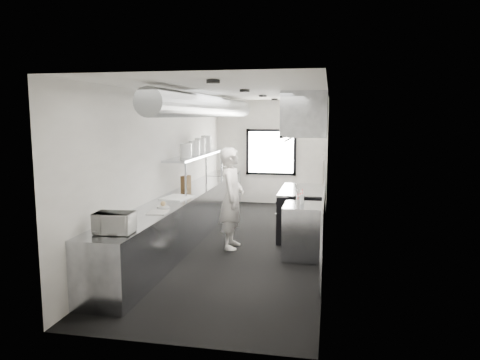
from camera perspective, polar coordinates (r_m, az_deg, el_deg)
The scene contains 35 objects.
floor at distance 8.73m, azimuth 0.46°, elevation -7.76°, with size 3.00×8.00×0.01m, color black.
ceiling at distance 8.42m, azimuth 0.48°, elevation 10.92°, with size 3.00×8.00×0.01m, color silver.
wall_back at distance 12.40m, azimuth 3.90°, elevation 3.49°, with size 3.00×0.02×2.80m, color silver.
wall_front at distance 4.64m, azimuth -8.74°, elevation -4.22°, with size 3.00×0.02×2.80m, color silver.
wall_left at distance 8.86m, azimuth -9.11°, elevation 1.60°, with size 0.02×8.00×2.80m, color silver.
wall_right at distance 8.32m, azimuth 10.68°, elevation 1.15°, with size 0.02×8.00×2.80m, color silver.
wall_cladding at distance 8.75m, azimuth 10.43°, elevation -4.15°, with size 0.03×5.50×1.10m, color gray.
hvac_duct at distance 8.95m, azimuth -3.50°, elevation 9.13°, with size 0.40×0.40×6.40m, color gray.
service_window at distance 12.36m, azimuth 3.88°, elevation 3.48°, with size 1.36×0.05×1.25m.
exhaust_hood at distance 8.97m, azimuth 8.29°, elevation 8.04°, with size 0.81×2.20×0.88m.
prep_counter at distance 8.44m, azimuth -7.90°, elevation -5.24°, with size 0.70×6.00×0.90m, color gray.
pass_shelf at distance 9.69m, azimuth -5.37°, elevation 3.02°, with size 0.45×3.00×0.68m.
range at distance 9.17m, azimuth 7.68°, elevation -4.04°, with size 0.88×1.60×0.94m.
bottle_station at distance 7.81m, azimuth 7.87°, elevation -6.32°, with size 0.65×0.80×0.90m, color gray.
far_work_table at distance 11.93m, azimuth -2.12°, elevation -1.27°, with size 0.70×1.20×0.90m, color gray.
notice_sheet_a at distance 7.10m, azimuth 10.39°, elevation 1.62°, with size 0.02×0.28×0.38m, color silver.
notice_sheet_b at distance 6.76m, azimuth 10.33°, elevation 0.88°, with size 0.02×0.28×0.38m, color silver.
line_cook at distance 8.19m, azimuth -1.02°, elevation -2.28°, with size 0.66×0.44×1.82m, color silver.
microwave at distance 6.01m, azimuth -15.44°, elevation -5.18°, with size 0.45×0.34×0.27m, color silver.
deli_tub_a at distance 6.56m, azimuth -14.83°, elevation -4.81°, with size 0.14×0.14×0.10m, color silver.
deli_tub_b at distance 6.49m, azimuth -14.97°, elevation -4.95°, with size 0.14×0.14×0.10m, color silver.
newspaper at distance 7.15m, azimuth -10.21°, elevation -3.98°, with size 0.29×0.36×0.01m, color silver.
small_plate at distance 7.54m, azimuth -9.58°, elevation -3.31°, with size 0.20×0.20×0.02m, color silver.
pastry at distance 7.53m, azimuth -9.59°, elevation -2.93°, with size 0.08×0.08×0.08m, color tan.
cutting_board at distance 8.35m, azimuth -7.91°, elevation -2.16°, with size 0.44×0.58×0.02m, color white.
knife_block at distance 9.37m, azimuth -6.77°, elevation -0.27°, with size 0.11×0.24×0.27m, color brown.
plate_stack_a at distance 8.96m, azimuth -6.76°, elevation 3.68°, with size 0.23×0.23×0.27m, color silver.
plate_stack_b at distance 9.47m, azimuth -5.74°, elevation 4.01°, with size 0.23×0.23×0.30m, color silver.
plate_stack_c at distance 10.01m, azimuth -5.01°, elevation 4.32°, with size 0.23×0.23×0.33m, color silver.
plate_stack_d at distance 10.42m, azimuth -4.24°, elevation 4.57°, with size 0.24×0.24×0.36m, color silver.
squeeze_bottle_a at distance 7.37m, azimuth 7.22°, elevation -2.95°, with size 0.05×0.05×0.16m, color white.
squeeze_bottle_b at distance 7.52m, azimuth 7.24°, elevation -2.63°, with size 0.06×0.06×0.19m, color white.
squeeze_bottle_c at distance 7.74m, azimuth 7.54°, elevation -2.41°, with size 0.05×0.05×0.16m, color white.
squeeze_bottle_d at distance 7.84m, azimuth 7.76°, elevation -2.30°, with size 0.05×0.05×0.16m, color white.
squeeze_bottle_e at distance 8.01m, azimuth 7.76°, elevation -1.99°, with size 0.06×0.06×0.19m, color white.
Camera 1 is at (1.56, -8.26, 2.38)m, focal length 34.19 mm.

